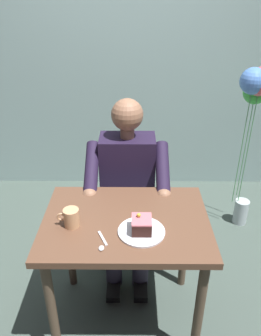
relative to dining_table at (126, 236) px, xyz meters
name	(u,v)px	position (x,y,z in m)	size (l,w,h in m)	color
ground_plane	(127,314)	(0.00, 0.00, -0.63)	(14.00, 14.00, 0.00)	#415049
cafe_rear_panel	(129,29)	(0.00, -1.70, 0.87)	(6.40, 0.12, 3.00)	#8FABA9
dining_table	(126,236)	(0.00, 0.00, 0.00)	(0.87, 0.63, 0.74)	brown
chair	(128,191)	(0.00, -0.65, -0.13)	(0.42, 0.42, 0.91)	brown
seated_person	(127,188)	(0.00, -0.48, 0.01)	(0.53, 0.58, 1.22)	#211730
dessert_plate	(141,231)	(-0.08, 0.11, 0.12)	(0.23, 0.23, 0.01)	white
cake_slice	(142,225)	(-0.08, 0.10, 0.16)	(0.10, 0.11, 0.09)	#371B16
coffee_cup	(71,217)	(0.27, 0.05, 0.17)	(0.11, 0.08, 0.10)	tan
dessert_spoon	(102,243)	(0.11, 0.19, 0.12)	(0.06, 0.14, 0.01)	silver
balloon_display	(254,104)	(-0.92, -0.97, 0.43)	(0.25, 0.29, 1.33)	#B2C1C6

